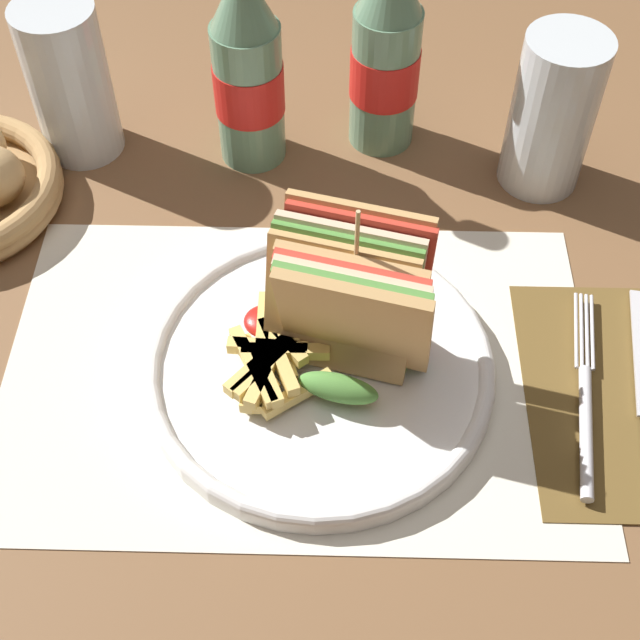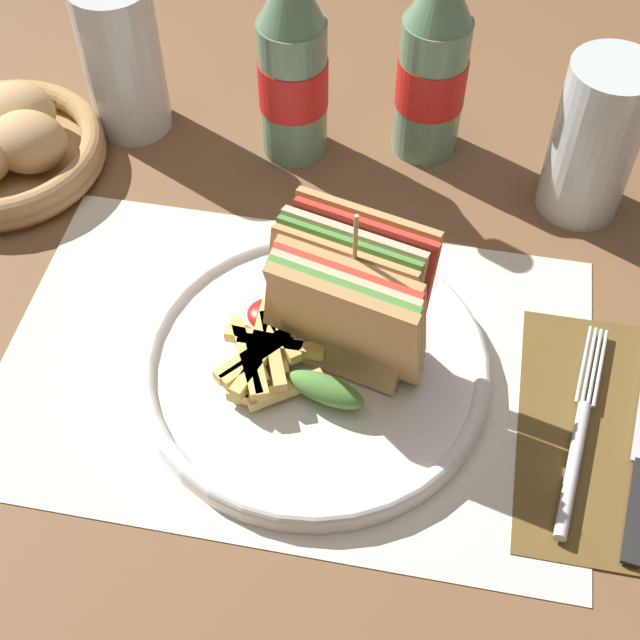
% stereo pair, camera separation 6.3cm
% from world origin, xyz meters
% --- Properties ---
extents(ground_plane, '(4.00, 4.00, 0.00)m').
position_xyz_m(ground_plane, '(0.00, 0.00, 0.00)').
color(ground_plane, brown).
extents(placemat, '(0.43, 0.29, 0.00)m').
position_xyz_m(placemat, '(-0.04, -0.02, 0.00)').
color(placemat, silver).
rests_on(placemat, ground_plane).
extents(plate_main, '(0.25, 0.25, 0.02)m').
position_xyz_m(plate_main, '(-0.02, -0.02, 0.01)').
color(plate_main, white).
rests_on(plate_main, ground_plane).
extents(club_sandwich, '(0.12, 0.12, 0.14)m').
position_xyz_m(club_sandwich, '(-0.00, -0.01, 0.07)').
color(club_sandwich, tan).
rests_on(club_sandwich, plate_main).
extents(fries_pile, '(0.08, 0.10, 0.02)m').
position_xyz_m(fries_pile, '(-0.06, -0.03, 0.03)').
color(fries_pile, '#E5C166').
rests_on(fries_pile, plate_main).
extents(ketchup_blob, '(0.04, 0.03, 0.01)m').
position_xyz_m(ketchup_blob, '(-0.06, 0.01, 0.03)').
color(ketchup_blob, maroon).
rests_on(ketchup_blob, plate_main).
extents(napkin, '(0.13, 0.20, 0.00)m').
position_xyz_m(napkin, '(0.19, -0.04, 0.00)').
color(napkin, brown).
rests_on(napkin, ground_plane).
extents(fork, '(0.04, 0.18, 0.01)m').
position_xyz_m(fork, '(0.16, -0.05, 0.01)').
color(fork, silver).
rests_on(fork, napkin).
extents(coke_bottle_near, '(0.06, 0.06, 0.21)m').
position_xyz_m(coke_bottle_near, '(-0.09, 0.22, 0.09)').
color(coke_bottle_near, slate).
rests_on(coke_bottle_near, ground_plane).
extents(coke_bottle_far, '(0.06, 0.06, 0.21)m').
position_xyz_m(coke_bottle_far, '(0.03, 0.24, 0.09)').
color(coke_bottle_far, slate).
rests_on(coke_bottle_far, ground_plane).
extents(glass_near, '(0.07, 0.07, 0.14)m').
position_xyz_m(glass_near, '(0.16, 0.19, 0.06)').
color(glass_near, silver).
rests_on(glass_near, ground_plane).
extents(glass_far, '(0.07, 0.07, 0.14)m').
position_xyz_m(glass_far, '(-0.24, 0.23, 0.06)').
color(glass_far, silver).
rests_on(glass_far, ground_plane).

